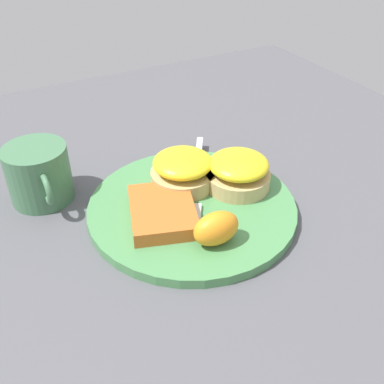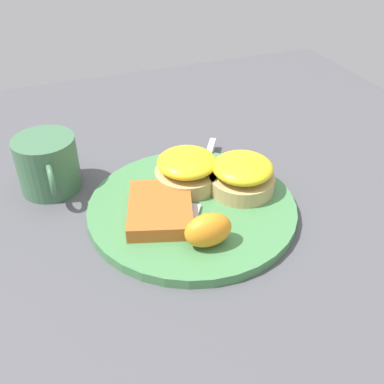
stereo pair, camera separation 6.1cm
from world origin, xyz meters
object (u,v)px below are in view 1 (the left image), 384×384
(hashbrown_patty, at_px, (163,211))
(orange_wedge, at_px, (216,228))
(sandwich_benedict_left, at_px, (238,172))
(fork, at_px, (195,183))
(sandwich_benedict_right, at_px, (183,170))
(cup, at_px, (39,174))

(hashbrown_patty, bearing_deg, orange_wedge, 26.06)
(sandwich_benedict_left, xyz_separation_m, fork, (-0.03, -0.05, -0.02))
(hashbrown_patty, xyz_separation_m, orange_wedge, (0.08, 0.04, 0.01))
(hashbrown_patty, xyz_separation_m, fork, (-0.05, 0.08, -0.01))
(sandwich_benedict_left, bearing_deg, hashbrown_patty, -83.44)
(sandwich_benedict_right, bearing_deg, hashbrown_patty, -46.49)
(hashbrown_patty, relative_size, orange_wedge, 1.83)
(sandwich_benedict_right, xyz_separation_m, orange_wedge, (0.13, -0.02, -0.00))
(sandwich_benedict_left, distance_m, hashbrown_patty, 0.13)
(sandwich_benedict_right, bearing_deg, cup, -114.11)
(sandwich_benedict_left, distance_m, sandwich_benedict_right, 0.08)
(hashbrown_patty, height_order, orange_wedge, orange_wedge)
(orange_wedge, bearing_deg, fork, 162.76)
(fork, height_order, cup, cup)
(sandwich_benedict_right, bearing_deg, fork, 61.59)
(sandwich_benedict_left, relative_size, sandwich_benedict_right, 1.00)
(sandwich_benedict_left, relative_size, cup, 0.80)
(cup, bearing_deg, sandwich_benedict_left, 63.83)
(sandwich_benedict_left, xyz_separation_m, cup, (-0.12, -0.25, 0.00))
(sandwich_benedict_right, relative_size, fork, 0.45)
(sandwich_benedict_left, height_order, hashbrown_patty, sandwich_benedict_left)
(sandwich_benedict_left, distance_m, fork, 0.07)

